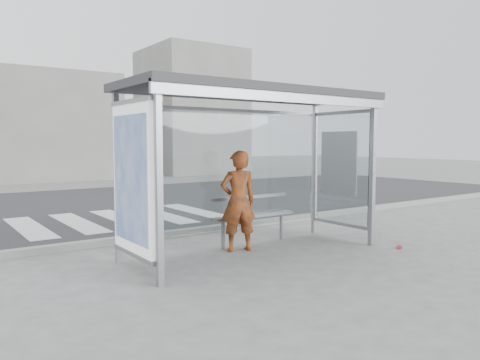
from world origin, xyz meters
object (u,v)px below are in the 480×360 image
at_px(person, 238,201).
at_px(bus_shelter, 233,129).
at_px(bench, 253,215).
at_px(soda_can, 399,246).

bearing_deg(person, bus_shelter, 58.57).
distance_m(bus_shelter, bench, 1.75).
height_order(bench, soda_can, bench).
xyz_separation_m(person, bench, (0.52, 0.29, -0.32)).
height_order(bus_shelter, person, bus_shelter).
height_order(bus_shelter, soda_can, bus_shelter).
relative_size(bench, soda_can, 12.70).
xyz_separation_m(bench, soda_can, (1.79, -1.72, -0.47)).
bearing_deg(person, soda_can, 164.44).
bearing_deg(bus_shelter, soda_can, -25.08).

